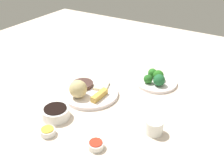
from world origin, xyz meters
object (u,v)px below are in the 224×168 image
object	(u,v)px
sauce_ramekin_hot_mustard	(48,132)
sauce_ramekin_sweet_and_sour	(96,145)
main_plate	(91,93)
teacup	(154,127)
broccoli_plate	(156,82)
soy_sauce_bowl	(56,113)

from	to	relation	value
sauce_ramekin_hot_mustard	sauce_ramekin_sweet_and_sour	xyz separation A→B (m)	(-0.19, -0.03, 0.00)
main_plate	teacup	bearing A→B (deg)	165.16
sauce_ramekin_hot_mustard	teacup	bearing A→B (deg)	-146.93
broccoli_plate	teacup	distance (m)	0.37
soy_sauce_bowl	sauce_ramekin_sweet_and_sour	bearing A→B (deg)	165.65
soy_sauce_bowl	sauce_ramekin_sweet_and_sour	distance (m)	0.24
broccoli_plate	sauce_ramekin_sweet_and_sour	world-z (taller)	sauce_ramekin_sweet_and_sour
sauce_ramekin_hot_mustard	main_plate	bearing A→B (deg)	-85.36
teacup	sauce_ramekin_sweet_and_sour	bearing A→B (deg)	52.44
soy_sauce_bowl	main_plate	bearing A→B (deg)	-95.32
sauce_ramekin_sweet_and_sour	teacup	bearing A→B (deg)	-127.56
sauce_ramekin_sweet_and_sour	teacup	xyz separation A→B (m)	(-0.14, -0.18, 0.02)
teacup	broccoli_plate	bearing A→B (deg)	-67.57
main_plate	broccoli_plate	distance (m)	0.33
teacup	soy_sauce_bowl	bearing A→B (deg)	17.69
soy_sauce_bowl	broccoli_plate	bearing A→B (deg)	-116.55
broccoli_plate	main_plate	bearing A→B (deg)	49.80
broccoli_plate	soy_sauce_bowl	bearing A→B (deg)	63.45
main_plate	sauce_ramekin_hot_mustard	world-z (taller)	sauce_ramekin_hot_mustard
sauce_ramekin_hot_mustard	sauce_ramekin_sweet_and_sour	size ratio (longest dim) A/B	1.00
main_plate	soy_sauce_bowl	xyz separation A→B (m)	(0.02, 0.21, 0.01)
main_plate	sauce_ramekin_hot_mustard	size ratio (longest dim) A/B	4.48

